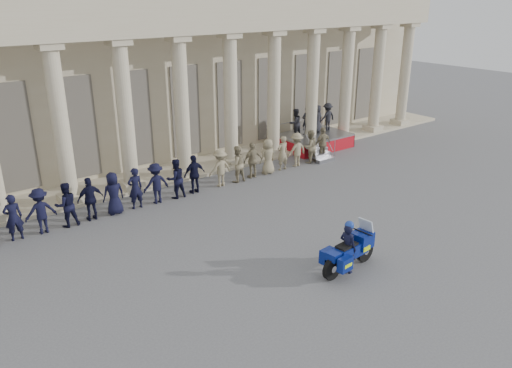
% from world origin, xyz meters
% --- Properties ---
extents(ground, '(90.00, 90.00, 0.00)m').
position_xyz_m(ground, '(0.00, 0.00, 0.00)').
color(ground, '#4C4C4F').
rests_on(ground, ground).
extents(building, '(40.00, 12.50, 9.00)m').
position_xyz_m(building, '(-0.00, 14.74, 4.52)').
color(building, tan).
rests_on(building, ground).
extents(officer_rank, '(20.83, 0.63, 1.67)m').
position_xyz_m(officer_rank, '(-1.66, 6.14, 0.83)').
color(officer_rank, black).
rests_on(officer_rank, ground).
extents(reviewing_stand, '(3.70, 3.68, 2.27)m').
position_xyz_m(reviewing_stand, '(9.32, 7.94, 1.16)').
color(reviewing_stand, gray).
rests_on(reviewing_stand, ground).
extents(motorcycle, '(2.31, 0.96, 1.48)m').
position_xyz_m(motorcycle, '(1.21, -2.16, 0.64)').
color(motorcycle, black).
rests_on(motorcycle, ground).
extents(rider, '(0.43, 0.61, 1.68)m').
position_xyz_m(rider, '(1.08, -2.17, 0.84)').
color(rider, black).
rests_on(rider, ground).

